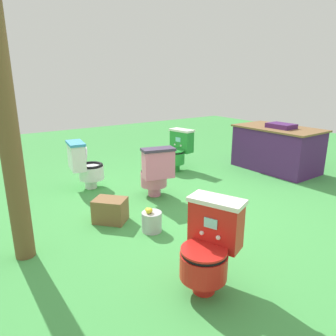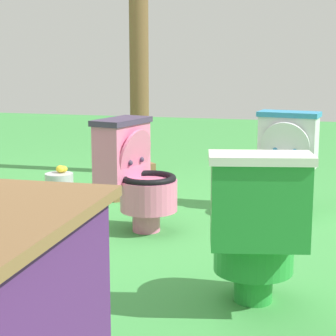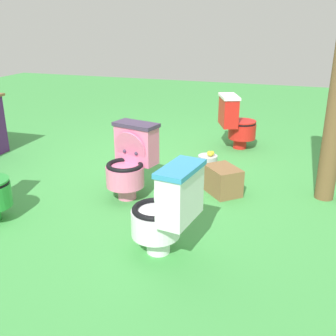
% 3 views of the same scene
% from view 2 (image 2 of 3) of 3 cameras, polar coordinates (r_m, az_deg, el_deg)
% --- Properties ---
extents(ground, '(14.00, 14.00, 0.00)m').
position_cam_2_polar(ground, '(4.15, -11.71, -5.34)').
color(ground, '#429947').
extents(toilet_pink, '(0.57, 0.51, 0.73)m').
position_cam_2_polar(toilet_pink, '(3.89, -3.03, -0.53)').
color(toilet_pink, pink).
rests_on(toilet_pink, ground).
extents(toilet_white, '(0.47, 0.55, 0.73)m').
position_cam_2_polar(toilet_white, '(4.39, 10.96, 0.56)').
color(toilet_white, white).
rests_on(toilet_white, ground).
extents(toilet_green, '(0.50, 0.57, 0.73)m').
position_cam_2_polar(toilet_green, '(2.72, 8.36, -5.69)').
color(toilet_green, green).
rests_on(toilet_green, ground).
extents(wooden_post, '(0.18, 0.18, 2.24)m').
position_cam_2_polar(wooden_post, '(5.73, -2.76, 10.59)').
color(wooden_post, brown).
rests_on(wooden_post, ground).
extents(small_crate, '(0.45, 0.44, 0.28)m').
position_cam_2_polar(small_crate, '(4.84, -3.77, -1.14)').
color(small_crate, brown).
rests_on(small_crate, ground).
extents(lemon_bucket, '(0.22, 0.22, 0.28)m').
position_cam_2_polar(lemon_bucket, '(4.78, -10.24, -1.72)').
color(lemon_bucket, '#B7B7BF').
rests_on(lemon_bucket, ground).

